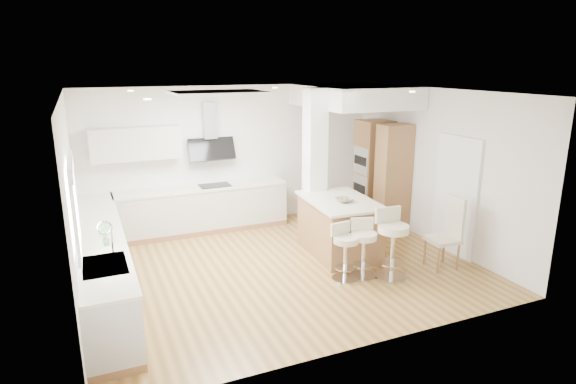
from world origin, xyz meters
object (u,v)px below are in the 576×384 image
peninsula (339,226)px  bar_stool_b (363,245)px  bar_stool_a (345,249)px  dining_chair (449,230)px  bar_stool_c (392,240)px

peninsula → bar_stool_b: size_ratio=1.81×
bar_stool_a → dining_chair: dining_chair is taller
dining_chair → peninsula: bearing=141.7°
bar_stool_b → bar_stool_c: bar_stool_c is taller
bar_stool_a → bar_stool_c: bar_stool_c is taller
bar_stool_b → bar_stool_a: bearing=-167.9°
bar_stool_a → bar_stool_c: (0.70, -0.21, 0.11)m
bar_stool_b → bar_stool_c: size_ratio=0.85×
bar_stool_b → bar_stool_c: (0.39, -0.18, 0.09)m
bar_stool_a → dining_chair: 1.79m
peninsula → bar_stool_a: size_ratio=1.88×
bar_stool_c → dining_chair: dining_chair is taller
bar_stool_c → dining_chair: bearing=2.0°
peninsula → bar_stool_b: peninsula is taller
bar_stool_a → bar_stool_b: 0.31m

